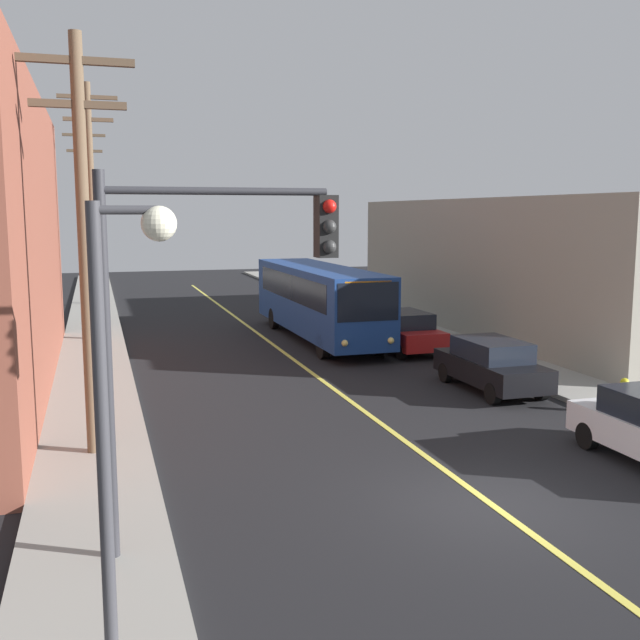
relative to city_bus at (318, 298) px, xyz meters
name	(u,v)px	position (x,y,z in m)	size (l,w,h in m)	color
ground_plane	(491,505)	(-2.20, -18.72, -1.82)	(120.00, 120.00, 0.00)	black
sidewalk_left	(94,402)	(-9.45, -8.72, -1.74)	(2.50, 90.00, 0.15)	gray
sidewalk_right	(530,371)	(5.05, -8.72, -1.74)	(2.50, 90.00, 0.15)	gray
lane_stripe_center	(291,358)	(-2.20, -3.72, -1.81)	(0.16, 60.00, 0.01)	#D8CC4C
building_right_warehouse	(572,265)	(12.30, -0.73, 1.25)	(12.00, 22.84, 6.14)	gray
city_bus	(318,298)	(0.00, 0.00, 0.00)	(2.68, 12.18, 3.20)	navy
parked_car_black	(491,364)	(2.43, -10.61, -0.98)	(1.85, 4.41, 1.62)	black
parked_car_red	(404,331)	(2.48, -3.69, -0.98)	(1.90, 4.44, 1.62)	maroon
utility_pole_near	(84,227)	(-9.46, -13.67, 3.39)	(2.40, 0.28, 9.15)	brown
utility_pole_mid	(92,201)	(-9.28, 2.11, 4.18)	(2.40, 0.28, 10.68)	brown
utility_pole_far	(87,207)	(-9.58, 15.29, 4.05)	(2.40, 0.28, 10.42)	brown
traffic_signal_left_corner	(206,291)	(-7.61, -19.15, 2.49)	(3.75, 0.48, 6.00)	#2D2D33
street_lamp_left	(120,372)	(-9.03, -22.17, 1.92)	(0.98, 0.40, 5.50)	#38383D
fire_hydrant	(624,392)	(4.65, -13.98, -1.23)	(0.44, 0.26, 0.84)	red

